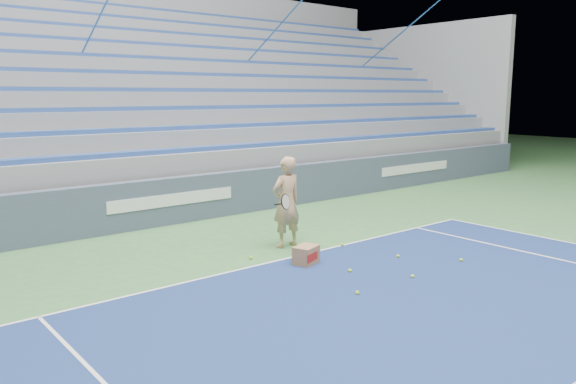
# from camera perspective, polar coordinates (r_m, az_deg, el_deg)

# --- Properties ---
(sponsor_barrier) EXTENTS (30.00, 0.32, 1.10)m
(sponsor_barrier) POSITION_cam_1_polar(r_m,az_deg,el_deg) (13.48, -11.87, -0.88)
(sponsor_barrier) COLOR #3F4A60
(sponsor_barrier) RESTS_ON ground
(bleachers) EXTENTS (31.00, 9.15, 7.30)m
(bleachers) POSITION_cam_1_polar(r_m,az_deg,el_deg) (18.53, -20.41, 7.21)
(bleachers) COLOR gray
(bleachers) RESTS_ON ground
(tennis_player) EXTENTS (0.94, 0.84, 1.82)m
(tennis_player) POSITION_cam_1_polar(r_m,az_deg,el_deg) (11.12, -0.18, -1.03)
(tennis_player) COLOR tan
(tennis_player) RESTS_ON ground
(ball_box) EXTENTS (0.53, 0.47, 0.34)m
(ball_box) POSITION_cam_1_polar(r_m,az_deg,el_deg) (10.14, 1.85, -6.42)
(ball_box) COLOR #966A48
(ball_box) RESTS_ON ground
(tennis_ball_0) EXTENTS (0.07, 0.07, 0.07)m
(tennis_ball_0) POSITION_cam_1_polar(r_m,az_deg,el_deg) (11.38, 5.50, -5.36)
(tennis_ball_0) COLOR #B1DB2C
(tennis_ball_0) RESTS_ON ground
(tennis_ball_1) EXTENTS (0.07, 0.07, 0.07)m
(tennis_ball_1) POSITION_cam_1_polar(r_m,az_deg,el_deg) (10.09, 1.86, -7.30)
(tennis_ball_1) COLOR #B1DB2C
(tennis_ball_1) RESTS_ON ground
(tennis_ball_2) EXTENTS (0.07, 0.07, 0.07)m
(tennis_ball_2) POSITION_cam_1_polar(r_m,az_deg,el_deg) (9.64, 12.54, -8.37)
(tennis_ball_2) COLOR #B1DB2C
(tennis_ball_2) RESTS_ON ground
(tennis_ball_3) EXTENTS (0.07, 0.07, 0.07)m
(tennis_ball_3) POSITION_cam_1_polar(r_m,az_deg,el_deg) (10.48, -3.78, -6.67)
(tennis_ball_3) COLOR #B1DB2C
(tennis_ball_3) RESTS_ON ground
(tennis_ball_4) EXTENTS (0.07, 0.07, 0.07)m
(tennis_ball_4) POSITION_cam_1_polar(r_m,az_deg,el_deg) (9.76, 6.32, -7.95)
(tennis_ball_4) COLOR #B1DB2C
(tennis_ball_4) RESTS_ON ground
(tennis_ball_5) EXTENTS (0.07, 0.07, 0.07)m
(tennis_ball_5) POSITION_cam_1_polar(r_m,az_deg,el_deg) (10.78, 17.17, -6.62)
(tennis_ball_5) COLOR #B1DB2C
(tennis_ball_5) RESTS_ON ground
(tennis_ball_6) EXTENTS (0.07, 0.07, 0.07)m
(tennis_ball_6) POSITION_cam_1_polar(r_m,az_deg,el_deg) (10.74, 11.12, -6.42)
(tennis_ball_6) COLOR #B1DB2C
(tennis_ball_6) RESTS_ON ground
(tennis_ball_7) EXTENTS (0.07, 0.07, 0.07)m
(tennis_ball_7) POSITION_cam_1_polar(r_m,az_deg,el_deg) (8.73, 7.06, -10.13)
(tennis_ball_7) COLOR #B1DB2C
(tennis_ball_7) RESTS_ON ground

